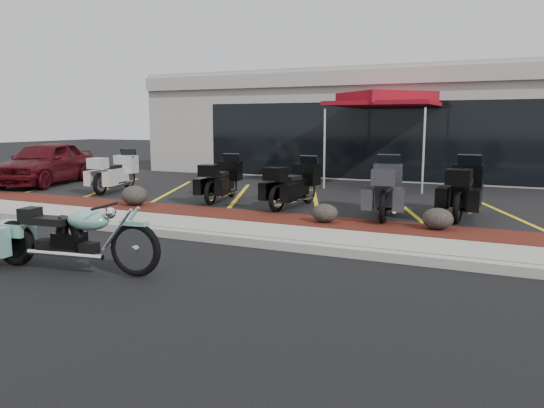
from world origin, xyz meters
The scene contains 18 objects.
ground centered at (0.00, 0.00, 0.00)m, with size 90.00×90.00×0.00m, color black.
curb centered at (0.00, 0.90, 0.07)m, with size 24.00×0.25×0.15m, color gray.
sidewalk centered at (0.00, 1.60, 0.07)m, with size 24.00×1.20×0.15m, color gray.
mulch_bed centered at (0.00, 2.80, 0.08)m, with size 24.00×1.20×0.16m, color #39160D.
upper_lot centered at (0.00, 8.20, 0.07)m, with size 26.00×9.60×0.15m, color black.
dealership_building centered at (0.00, 14.47, 2.01)m, with size 18.00×8.16×4.00m.
boulder_left centered at (-3.58, 2.86, 0.40)m, with size 0.67×0.55×0.47m, color black.
boulder_mid centered at (1.27, 2.70, 0.35)m, with size 0.53×0.44×0.37m, color black.
boulder_right centered at (3.40, 2.92, 0.36)m, with size 0.56×0.47×0.40m, color black.
hero_cruiser centered at (-0.02, -1.45, 0.51)m, with size 2.88×0.73×1.01m, color #6CA998, non-canonical shape.
touring_white centered at (-5.85, 5.38, 0.76)m, with size 2.08×0.79×1.21m, color beige, non-canonical shape.
touring_black_front centered at (-2.18, 5.10, 0.73)m, with size 2.00×0.76×1.16m, color black, non-canonical shape.
touring_black_mid centered at (0.08, 4.88, 0.74)m, with size 2.03×0.78×1.18m, color black, non-canonical shape.
touring_grey centered at (2.06, 4.68, 0.79)m, with size 2.19×0.84×1.27m, color #2F2E34, non-canonical shape.
touring_black_rear centered at (3.71, 5.27, 0.79)m, with size 2.20×0.84×1.28m, color black, non-canonical shape.
parked_car centered at (-9.01, 5.15, 0.85)m, with size 1.65×4.09×1.39m, color #440910.
traffic_cone centered at (-0.95, 7.26, 0.39)m, with size 0.33×0.33×0.48m, color #EC4D07.
popup_canopy centered at (0.85, 9.38, 2.77)m, with size 3.91×3.91×2.88m.
Camera 1 is at (4.68, -7.09, 2.12)m, focal length 35.00 mm.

